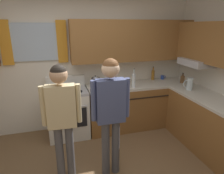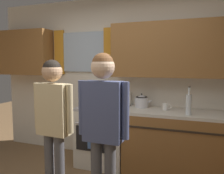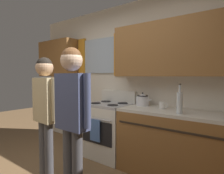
{
  "view_description": "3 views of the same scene",
  "coord_description": "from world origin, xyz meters",
  "px_view_note": "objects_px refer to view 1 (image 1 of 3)",
  "views": [
    {
      "loc": [
        -0.37,
        -1.93,
        2.02
      ],
      "look_at": [
        0.45,
        0.94,
        1.08
      ],
      "focal_mm": 31.41,
      "sensor_mm": 36.0,
      "label": 1
    },
    {
      "loc": [
        1.05,
        -1.63,
        1.55
      ],
      "look_at": [
        0.11,
        0.98,
        1.26
      ],
      "focal_mm": 36.53,
      "sensor_mm": 36.0,
      "label": 2
    },
    {
      "loc": [
        1.79,
        -0.98,
        1.36
      ],
      "look_at": [
        0.34,
        0.88,
        1.23
      ],
      "focal_mm": 31.15,
      "sensor_mm": 36.0,
      "label": 3
    }
  ],
  "objects_px": {
    "bottle_oil_amber": "(153,75)",
    "bottle_squat_brown": "(183,79)",
    "mug_cobalt_blue": "(163,77)",
    "stove_oven": "(68,112)",
    "stovetop_kettle": "(96,81)",
    "adult_in_plaid": "(111,105)",
    "bottle_tall_clear": "(134,80)",
    "mug_ceramic_white": "(115,83)",
    "adult_left": "(62,111)",
    "water_pitcher": "(189,84)"
  },
  "relations": [
    {
      "from": "stove_oven",
      "to": "bottle_tall_clear",
      "type": "bearing_deg",
      "value": -7.86
    },
    {
      "from": "stovetop_kettle",
      "to": "water_pitcher",
      "type": "xyz_separation_m",
      "value": [
        1.59,
        -0.71,
        0.02
      ]
    },
    {
      "from": "bottle_squat_brown",
      "to": "mug_cobalt_blue",
      "type": "height_order",
      "value": "bottle_squat_brown"
    },
    {
      "from": "mug_ceramic_white",
      "to": "adult_left",
      "type": "bearing_deg",
      "value": -132.19
    },
    {
      "from": "bottle_oil_amber",
      "to": "stove_oven",
      "type": "bearing_deg",
      "value": -172.97
    },
    {
      "from": "bottle_tall_clear",
      "to": "adult_in_plaid",
      "type": "bearing_deg",
      "value": -125.39
    },
    {
      "from": "bottle_oil_amber",
      "to": "bottle_squat_brown",
      "type": "relative_size",
      "value": 1.4
    },
    {
      "from": "bottle_squat_brown",
      "to": "adult_left",
      "type": "relative_size",
      "value": 0.13
    },
    {
      "from": "mug_cobalt_blue",
      "to": "adult_in_plaid",
      "type": "relative_size",
      "value": 0.07
    },
    {
      "from": "water_pitcher",
      "to": "stovetop_kettle",
      "type": "bearing_deg",
      "value": 155.89
    },
    {
      "from": "bottle_tall_clear",
      "to": "adult_left",
      "type": "distance_m",
      "value": 1.67
    },
    {
      "from": "stove_oven",
      "to": "mug_ceramic_white",
      "type": "relative_size",
      "value": 8.76
    },
    {
      "from": "mug_cobalt_blue",
      "to": "bottle_squat_brown",
      "type": "bearing_deg",
      "value": -55.97
    },
    {
      "from": "stove_oven",
      "to": "adult_left",
      "type": "height_order",
      "value": "adult_left"
    },
    {
      "from": "bottle_tall_clear",
      "to": "stovetop_kettle",
      "type": "height_order",
      "value": "bottle_tall_clear"
    },
    {
      "from": "adult_left",
      "to": "bottle_oil_amber",
      "type": "bearing_deg",
      "value": 34.62
    },
    {
      "from": "stovetop_kettle",
      "to": "adult_left",
      "type": "bearing_deg",
      "value": -118.79
    },
    {
      "from": "adult_left",
      "to": "adult_in_plaid",
      "type": "bearing_deg",
      "value": -8.22
    },
    {
      "from": "adult_left",
      "to": "mug_ceramic_white",
      "type": "bearing_deg",
      "value": 47.81
    },
    {
      "from": "stove_oven",
      "to": "bottle_tall_clear",
      "type": "relative_size",
      "value": 3.0
    },
    {
      "from": "stove_oven",
      "to": "adult_left",
      "type": "xyz_separation_m",
      "value": [
        -0.13,
        -1.13,
        0.53
      ]
    },
    {
      "from": "adult_left",
      "to": "water_pitcher",
      "type": "bearing_deg",
      "value": 13.47
    },
    {
      "from": "bottle_squat_brown",
      "to": "water_pitcher",
      "type": "bearing_deg",
      "value": -110.77
    },
    {
      "from": "bottle_oil_amber",
      "to": "water_pitcher",
      "type": "distance_m",
      "value": 0.87
    },
    {
      "from": "water_pitcher",
      "to": "adult_left",
      "type": "xyz_separation_m",
      "value": [
        -2.28,
        -0.55,
        -0.01
      ]
    },
    {
      "from": "mug_ceramic_white",
      "to": "mug_cobalt_blue",
      "type": "relative_size",
      "value": 1.09
    },
    {
      "from": "bottle_tall_clear",
      "to": "bottle_oil_amber",
      "type": "bearing_deg",
      "value": 33.18
    },
    {
      "from": "bottle_tall_clear",
      "to": "adult_left",
      "type": "bearing_deg",
      "value": -144.75
    },
    {
      "from": "bottle_oil_amber",
      "to": "adult_in_plaid",
      "type": "bearing_deg",
      "value": -133.08
    },
    {
      "from": "stove_oven",
      "to": "adult_in_plaid",
      "type": "height_order",
      "value": "adult_in_plaid"
    },
    {
      "from": "stovetop_kettle",
      "to": "adult_in_plaid",
      "type": "bearing_deg",
      "value": -93.23
    },
    {
      "from": "adult_in_plaid",
      "to": "stove_oven",
      "type": "bearing_deg",
      "value": 111.81
    },
    {
      "from": "bottle_oil_amber",
      "to": "mug_ceramic_white",
      "type": "distance_m",
      "value": 0.94
    },
    {
      "from": "bottle_squat_brown",
      "to": "stovetop_kettle",
      "type": "xyz_separation_m",
      "value": [
        -1.75,
        0.28,
        0.02
      ]
    },
    {
      "from": "bottle_oil_amber",
      "to": "mug_cobalt_blue",
      "type": "xyz_separation_m",
      "value": [
        0.23,
        -0.02,
        -0.07
      ]
    },
    {
      "from": "stove_oven",
      "to": "mug_cobalt_blue",
      "type": "bearing_deg",
      "value": 5.74
    },
    {
      "from": "adult_in_plaid",
      "to": "bottle_oil_amber",
      "type": "bearing_deg",
      "value": 46.92
    },
    {
      "from": "bottle_tall_clear",
      "to": "stovetop_kettle",
      "type": "distance_m",
      "value": 0.73
    },
    {
      "from": "bottle_oil_amber",
      "to": "water_pitcher",
      "type": "relative_size",
      "value": 1.3
    },
    {
      "from": "bottle_tall_clear",
      "to": "mug_cobalt_blue",
      "type": "bearing_deg",
      "value": 24.39
    },
    {
      "from": "stovetop_kettle",
      "to": "adult_left",
      "type": "xyz_separation_m",
      "value": [
        -0.69,
        -1.26,
        0.01
      ]
    },
    {
      "from": "bottle_tall_clear",
      "to": "stove_oven",
      "type": "bearing_deg",
      "value": 172.14
    },
    {
      "from": "stove_oven",
      "to": "stovetop_kettle",
      "type": "distance_m",
      "value": 0.78
    },
    {
      "from": "bottle_tall_clear",
      "to": "adult_in_plaid",
      "type": "distance_m",
      "value": 1.29
    },
    {
      "from": "bottle_squat_brown",
      "to": "mug_ceramic_white",
      "type": "distance_m",
      "value": 1.4
    },
    {
      "from": "stovetop_kettle",
      "to": "adult_in_plaid",
      "type": "distance_m",
      "value": 1.35
    },
    {
      "from": "bottle_squat_brown",
      "to": "mug_cobalt_blue",
      "type": "bearing_deg",
      "value": 124.03
    },
    {
      "from": "bottle_squat_brown",
      "to": "adult_left",
      "type": "xyz_separation_m",
      "value": [
        -2.44,
        -0.98,
        0.02
      ]
    },
    {
      "from": "bottle_oil_amber",
      "to": "adult_in_plaid",
      "type": "relative_size",
      "value": 0.17
    },
    {
      "from": "stovetop_kettle",
      "to": "adult_in_plaid",
      "type": "xyz_separation_m",
      "value": [
        -0.08,
        -1.34,
        0.04
      ]
    }
  ]
}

